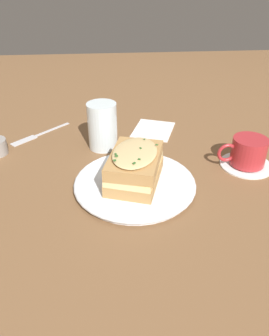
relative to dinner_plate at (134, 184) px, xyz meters
name	(u,v)px	position (x,y,z in m)	size (l,w,h in m)	color
ground_plane	(134,183)	(-0.02, 0.00, -0.01)	(2.40, 2.40, 0.00)	brown
dinner_plate	(134,184)	(0.00, 0.00, 0.00)	(0.26, 0.26, 0.02)	white
sandwich	(135,166)	(0.00, 0.00, 0.04)	(0.17, 0.14, 0.08)	#B2844C
teacup_with_saucer	(248,153)	(-0.07, 0.27, 0.02)	(0.12, 0.14, 0.07)	white
water_glass	(102,126)	(-0.19, -0.06, 0.05)	(0.07, 0.07, 0.12)	silver
fork	(35,136)	(-0.26, -0.25, -0.01)	(0.14, 0.15, 0.00)	silver
napkin	(153,130)	(-0.27, 0.08, -0.01)	(0.13, 0.11, 0.00)	white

